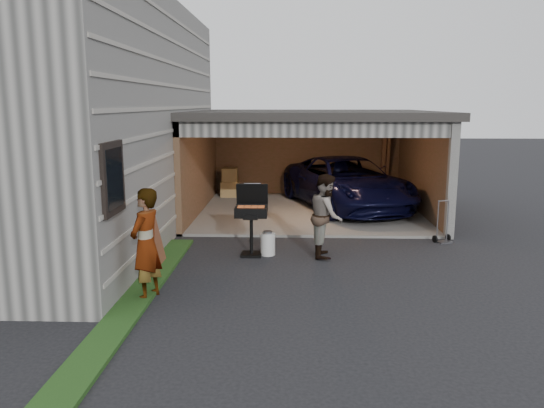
{
  "coord_description": "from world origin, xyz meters",
  "views": [
    {
      "loc": [
        0.2,
        -8.59,
        3.11
      ],
      "look_at": [
        -0.16,
        1.68,
        1.15
      ],
      "focal_mm": 35.0,
      "sensor_mm": 36.0,
      "label": 1
    }
  ],
  "objects_px": {
    "man": "(326,215)",
    "bbq_grill": "(251,214)",
    "propane_tank": "(268,244)",
    "minivan": "(347,185)",
    "hand_truck": "(443,234)",
    "woman": "(146,244)",
    "plywood_panel": "(153,242)"
  },
  "relations": [
    {
      "from": "plywood_panel",
      "to": "man",
      "type": "bearing_deg",
      "value": 16.03
    },
    {
      "from": "minivan",
      "to": "plywood_panel",
      "type": "relative_size",
      "value": 5.0
    },
    {
      "from": "propane_tank",
      "to": "hand_truck",
      "type": "relative_size",
      "value": 0.47
    },
    {
      "from": "bbq_grill",
      "to": "hand_truck",
      "type": "height_order",
      "value": "bbq_grill"
    },
    {
      "from": "minivan",
      "to": "man",
      "type": "distance_m",
      "value": 4.98
    },
    {
      "from": "plywood_panel",
      "to": "minivan",
      "type": "bearing_deg",
      "value": 53.97
    },
    {
      "from": "woman",
      "to": "plywood_panel",
      "type": "height_order",
      "value": "woman"
    },
    {
      "from": "minivan",
      "to": "propane_tank",
      "type": "height_order",
      "value": "minivan"
    },
    {
      "from": "bbq_grill",
      "to": "propane_tank",
      "type": "xyz_separation_m",
      "value": [
        0.34,
        0.02,
        -0.64
      ]
    },
    {
      "from": "propane_tank",
      "to": "plywood_panel",
      "type": "xyz_separation_m",
      "value": [
        -2.14,
        -1.0,
        0.3
      ]
    },
    {
      "from": "man",
      "to": "plywood_panel",
      "type": "height_order",
      "value": "man"
    },
    {
      "from": "minivan",
      "to": "hand_truck",
      "type": "xyz_separation_m",
      "value": [
        1.81,
        -3.7,
        -0.56
      ]
    },
    {
      "from": "woman",
      "to": "hand_truck",
      "type": "bearing_deg",
      "value": 140.22
    },
    {
      "from": "woman",
      "to": "plywood_panel",
      "type": "xyz_separation_m",
      "value": [
        -0.3,
        1.55,
        -0.37
      ]
    },
    {
      "from": "bbq_grill",
      "to": "hand_truck",
      "type": "bearing_deg",
      "value": 15.45
    },
    {
      "from": "plywood_panel",
      "to": "hand_truck",
      "type": "xyz_separation_m",
      "value": [
        6.07,
        2.16,
        -0.34
      ]
    },
    {
      "from": "bbq_grill",
      "to": "propane_tank",
      "type": "distance_m",
      "value": 0.72
    },
    {
      "from": "man",
      "to": "hand_truck",
      "type": "distance_m",
      "value": 3.06
    },
    {
      "from": "minivan",
      "to": "propane_tank",
      "type": "distance_m",
      "value": 5.33
    },
    {
      "from": "man",
      "to": "hand_truck",
      "type": "bearing_deg",
      "value": -64.79
    },
    {
      "from": "minivan",
      "to": "hand_truck",
      "type": "distance_m",
      "value": 4.15
    },
    {
      "from": "minivan",
      "to": "man",
      "type": "xyz_separation_m",
      "value": [
        -0.93,
        -4.9,
        0.11
      ]
    },
    {
      "from": "man",
      "to": "hand_truck",
      "type": "xyz_separation_m",
      "value": [
        2.73,
        1.2,
        -0.67
      ]
    },
    {
      "from": "man",
      "to": "plywood_panel",
      "type": "bearing_deg",
      "value": 107.54
    },
    {
      "from": "man",
      "to": "bbq_grill",
      "type": "xyz_separation_m",
      "value": [
        -1.53,
        0.02,
        0.01
      ]
    },
    {
      "from": "minivan",
      "to": "woman",
      "type": "height_order",
      "value": "woman"
    },
    {
      "from": "bbq_grill",
      "to": "woman",
      "type": "bearing_deg",
      "value": -120.72
    },
    {
      "from": "woman",
      "to": "propane_tank",
      "type": "relative_size",
      "value": 3.92
    },
    {
      "from": "minivan",
      "to": "woman",
      "type": "relative_size",
      "value": 2.98
    },
    {
      "from": "man",
      "to": "plywood_panel",
      "type": "distance_m",
      "value": 3.48
    },
    {
      "from": "bbq_grill",
      "to": "plywood_panel",
      "type": "distance_m",
      "value": 2.08
    },
    {
      "from": "hand_truck",
      "to": "bbq_grill",
      "type": "bearing_deg",
      "value": 173.41
    }
  ]
}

